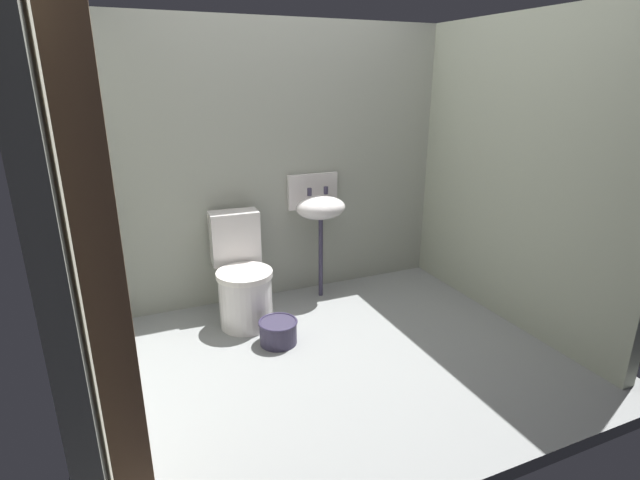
{
  "coord_description": "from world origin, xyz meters",
  "views": [
    {
      "loc": [
        -1.19,
        -2.52,
        1.73
      ],
      "look_at": [
        0.0,
        0.26,
        0.7
      ],
      "focal_mm": 27.16,
      "sensor_mm": 36.0,
      "label": 1
    }
  ],
  "objects": [
    {
      "name": "ground_plane",
      "position": [
        0.0,
        0.0,
        -0.04
      ],
      "size": [
        3.12,
        2.47,
        0.08
      ],
      "primitive_type": "cube",
      "color": "gray"
    },
    {
      "name": "wall_back",
      "position": [
        0.0,
        1.08,
        1.07
      ],
      "size": [
        3.12,
        0.1,
        2.13
      ],
      "primitive_type": "cube",
      "color": "#999C90",
      "rests_on": "ground"
    },
    {
      "name": "wall_left",
      "position": [
        -1.41,
        0.1,
        1.07
      ],
      "size": [
        0.1,
        2.27,
        2.13
      ],
      "primitive_type": "cube",
      "color": "#9EA294",
      "rests_on": "ground"
    },
    {
      "name": "wall_right",
      "position": [
        1.41,
        0.1,
        1.07
      ],
      "size": [
        0.1,
        2.27,
        2.13
      ],
      "primitive_type": "cube",
      "color": "#9BA18D",
      "rests_on": "ground"
    },
    {
      "name": "wooden_door_post",
      "position": [
        -1.27,
        -0.88,
        1.07
      ],
      "size": [
        0.14,
        0.14,
        2.13
      ],
      "primitive_type": "cube",
      "color": "#A07551",
      "rests_on": "ground"
    },
    {
      "name": "toilet_near_wall",
      "position": [
        -0.43,
        0.68,
        0.32
      ],
      "size": [
        0.42,
        0.61,
        0.78
      ],
      "rotation": [
        0.0,
        0.0,
        3.09
      ],
      "color": "silver",
      "rests_on": "ground"
    },
    {
      "name": "sink",
      "position": [
        0.26,
        0.87,
        0.75
      ],
      "size": [
        0.42,
        0.35,
        0.99
      ],
      "color": "#332E44",
      "rests_on": "ground"
    },
    {
      "name": "bucket",
      "position": [
        -0.31,
        0.25,
        0.09
      ],
      "size": [
        0.27,
        0.27,
        0.17
      ],
      "color": "#332E44",
      "rests_on": "ground"
    }
  ]
}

